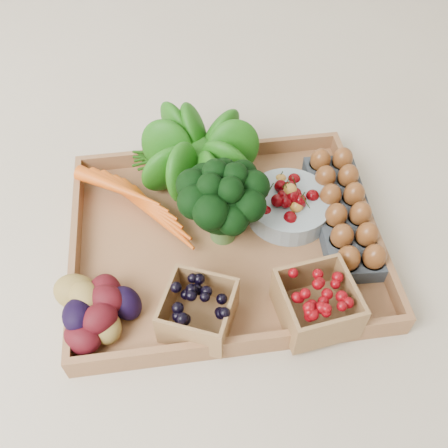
{
  "coord_description": "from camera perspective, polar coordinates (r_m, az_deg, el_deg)",
  "views": [
    {
      "loc": [
        -0.08,
        -0.55,
        0.76
      ],
      "look_at": [
        0.0,
        0.0,
        0.06
      ],
      "focal_mm": 40.0,
      "sensor_mm": 36.0,
      "label": 1
    }
  ],
  "objects": [
    {
      "name": "punnet_blackberry",
      "position": [
        0.8,
        -2.96,
        -9.83
      ],
      "size": [
        0.14,
        0.14,
        0.07
      ],
      "primitive_type": "cube",
      "rotation": [
        0.0,
        0.0,
        -0.41
      ],
      "color": "black",
      "rests_on": "tray"
    },
    {
      "name": "broccoli",
      "position": [
        0.88,
        -0.14,
        1.14
      ],
      "size": [
        0.16,
        0.16,
        0.12
      ],
      "primitive_type": null,
      "color": "black",
      "rests_on": "tray"
    },
    {
      "name": "cherry_bowl",
      "position": [
        0.96,
        7.38,
        2.05
      ],
      "size": [
        0.16,
        0.16,
        0.04
      ],
      "primitive_type": "cylinder",
      "color": "#8C9EA5",
      "rests_on": "tray"
    },
    {
      "name": "tray",
      "position": [
        0.93,
        0.0,
        -2.02
      ],
      "size": [
        0.55,
        0.45,
        0.01
      ],
      "primitive_type": "cube",
      "color": "#996840",
      "rests_on": "ground"
    },
    {
      "name": "carrots",
      "position": [
        0.96,
        -8.78,
        2.12
      ],
      "size": [
        0.2,
        0.14,
        0.05
      ],
      "primitive_type": null,
      "color": "#E55812",
      "rests_on": "tray"
    },
    {
      "name": "punnet_raspberry",
      "position": [
        0.82,
        10.54,
        -8.88
      ],
      "size": [
        0.13,
        0.13,
        0.08
      ],
      "primitive_type": "cube",
      "rotation": [
        0.0,
        0.0,
        0.13
      ],
      "color": "#6B040A",
      "rests_on": "tray"
    },
    {
      "name": "ground",
      "position": [
        0.94,
        0.0,
        -2.29
      ],
      "size": [
        4.0,
        4.0,
        0.0
      ],
      "primitive_type": "plane",
      "color": "beige",
      "rests_on": "ground"
    },
    {
      "name": "egg_carton",
      "position": [
        0.97,
        13.37,
        1.04
      ],
      "size": [
        0.12,
        0.29,
        0.03
      ],
      "primitive_type": "cube",
      "rotation": [
        0.0,
        0.0,
        -0.06
      ],
      "color": "#373E47",
      "rests_on": "tray"
    },
    {
      "name": "lettuce",
      "position": [
        0.97,
        -3.0,
        8.45
      ],
      "size": [
        0.16,
        0.16,
        0.16
      ],
      "primitive_type": "sphere",
      "color": "#1A4C0B",
      "rests_on": "tray"
    },
    {
      "name": "potatoes",
      "position": [
        0.82,
        -14.86,
        -9.14
      ],
      "size": [
        0.16,
        0.16,
        0.09
      ],
      "primitive_type": null,
      "color": "#3B090F",
      "rests_on": "tray"
    }
  ]
}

